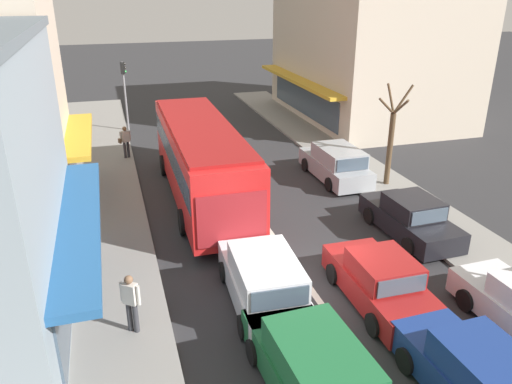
% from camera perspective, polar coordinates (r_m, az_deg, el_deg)
% --- Properties ---
extents(ground_plane, '(140.00, 140.00, 0.00)m').
position_cam_1_polar(ground_plane, '(15.19, 6.18, -10.85)').
color(ground_plane, '#2D2D30').
extents(lane_centre_line, '(0.20, 28.00, 0.01)m').
position_cam_1_polar(lane_centre_line, '(18.42, 1.42, -4.29)').
color(lane_centre_line, silver).
rests_on(lane_centre_line, ground).
extents(sidewalk_left, '(5.20, 44.00, 0.14)m').
position_cam_1_polar(sidewalk_left, '(19.51, -19.92, -3.92)').
color(sidewalk_left, gray).
rests_on(sidewalk_left, ground).
extents(kerb_right, '(2.80, 44.00, 0.12)m').
position_cam_1_polar(kerb_right, '(22.52, 14.98, 0.25)').
color(kerb_right, gray).
rests_on(kerb_right, ground).
extents(building_right_far, '(9.85, 13.15, 9.39)m').
position_cam_1_polar(building_right_far, '(34.48, 12.76, 16.04)').
color(building_right_far, beige).
rests_on(building_right_far, ground).
extents(city_bus, '(2.86, 10.89, 3.23)m').
position_cam_1_polar(city_bus, '(20.43, -6.29, 4.06)').
color(city_bus, red).
rests_on(city_bus, ground).
extents(wagon_adjacent_lane_lead, '(2.10, 4.58, 1.58)m').
position_cam_1_polar(wagon_adjacent_lane_lead, '(14.01, 0.92, -10.21)').
color(wagon_adjacent_lane_lead, silver).
rests_on(wagon_adjacent_lane_lead, ground).
extents(wagon_behind_bus_mid, '(2.09, 4.58, 1.58)m').
position_cam_1_polar(wagon_behind_bus_mid, '(11.35, 6.67, -19.62)').
color(wagon_behind_bus_mid, '#1E6638').
rests_on(wagon_behind_bus_mid, ground).
extents(sedan_behind_bus_near, '(1.94, 4.22, 1.47)m').
position_cam_1_polar(sedan_behind_bus_near, '(14.56, 14.07, -9.98)').
color(sedan_behind_bus_near, maroon).
rests_on(sedan_behind_bus_near, ground).
extents(hatchback_adjacent_lane_trail, '(1.90, 3.75, 1.54)m').
position_cam_1_polar(hatchback_adjacent_lane_trail, '(12.16, 23.64, -18.58)').
color(hatchback_adjacent_lane_trail, navy).
rests_on(hatchback_adjacent_lane_trail, ground).
extents(parked_sedan_kerb_second, '(2.00, 4.25, 1.47)m').
position_cam_1_polar(parked_sedan_kerb_second, '(18.59, 17.21, -2.87)').
color(parked_sedan_kerb_second, black).
rests_on(parked_sedan_kerb_second, ground).
extents(parked_wagon_kerb_third, '(1.97, 4.51, 1.58)m').
position_cam_1_polar(parked_wagon_kerb_third, '(23.15, 9.13, 3.18)').
color(parked_wagon_kerb_third, '#9EA3A8').
rests_on(parked_wagon_kerb_third, ground).
extents(traffic_light_downstreet, '(0.33, 0.24, 4.20)m').
position_cam_1_polar(traffic_light_downstreet, '(31.02, -14.81, 11.72)').
color(traffic_light_downstreet, gray).
rests_on(traffic_light_downstreet, ground).
extents(street_tree_right, '(1.59, 1.69, 4.48)m').
position_cam_1_polar(street_tree_right, '(22.42, 15.15, 5.64)').
color(street_tree_right, brown).
rests_on(street_tree_right, ground).
extents(pedestrian_with_handbag_near, '(0.64, 0.42, 1.63)m').
position_cam_1_polar(pedestrian_with_handbag_near, '(26.19, -14.72, 5.76)').
color(pedestrian_with_handbag_near, '#333338').
rests_on(pedestrian_with_handbag_near, sidewalk_left).
extents(pedestrian_browsing_midblock, '(0.48, 0.39, 1.63)m').
position_cam_1_polar(pedestrian_browsing_midblock, '(13.11, -14.12, -11.89)').
color(pedestrian_browsing_midblock, '#333338').
rests_on(pedestrian_browsing_midblock, sidewalk_left).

